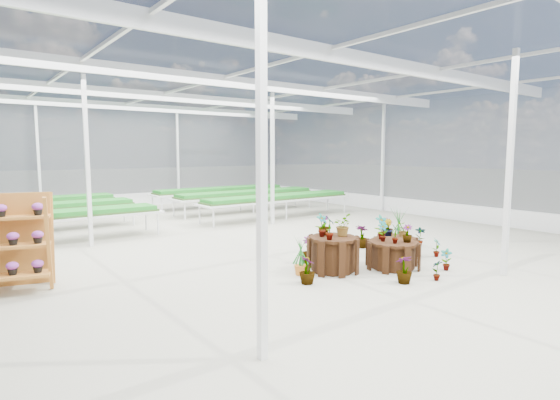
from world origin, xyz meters
TOP-DOWN VIEW (x-y plane):
  - ground_plane at (0.00, 0.00)m, footprint 24.00×24.00m
  - greenhouse_shell at (0.00, 0.00)m, footprint 18.00×24.00m
  - steel_frame at (0.00, 0.00)m, footprint 18.00×24.00m
  - nursery_benches at (0.00, 7.20)m, footprint 16.00×7.00m
  - plinth_tall at (0.44, -1.67)m, footprint 1.43×1.43m
  - plinth_mid at (1.64, -2.27)m, footprint 1.45×1.45m
  - plinth_low at (2.64, -1.57)m, footprint 1.01×1.01m
  - shelf_rack at (-5.24, 0.91)m, footprint 1.83×1.27m
  - nursery_plants at (1.53, -1.55)m, footprint 4.87×3.24m

SIDE VIEW (x-z plane):
  - ground_plane at x=0.00m, z-range 0.00..0.00m
  - plinth_low at x=2.64m, z-range 0.00..0.45m
  - plinth_mid at x=1.64m, z-range 0.00..0.59m
  - plinth_tall at x=0.44m, z-range 0.00..0.74m
  - nursery_benches at x=0.00m, z-range 0.00..0.84m
  - nursery_plants at x=1.53m, z-range -0.09..1.18m
  - shelf_rack at x=-5.24m, z-range 0.00..1.75m
  - greenhouse_shell at x=0.00m, z-range 0.00..4.50m
  - steel_frame at x=0.00m, z-range 0.00..4.50m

